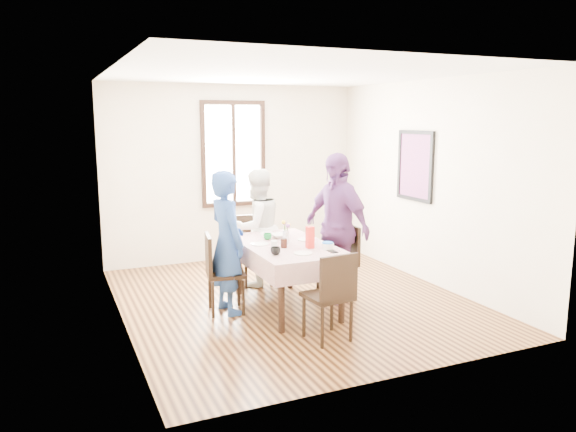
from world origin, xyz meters
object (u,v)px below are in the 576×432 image
object	(u,v)px
dining_table	(286,276)
chair_near	(328,296)
chair_far	(255,251)
person_right	(336,227)
chair_left	(226,273)
person_far	(256,227)
chair_right	(337,263)
person_left	(227,242)

from	to	relation	value
dining_table	chair_near	xyz separation A→B (m)	(-0.00, -1.03, 0.08)
chair_far	person_right	size ratio (longest dim) A/B	0.51
chair_left	chair_far	distance (m)	1.13
person_far	chair_near	bearing A→B (deg)	74.54
chair_right	chair_near	world-z (taller)	same
chair_near	person_far	size ratio (longest dim) A/B	0.59
chair_far	person_right	bearing A→B (deg)	130.93
dining_table	chair_right	bearing A→B (deg)	3.89
chair_right	chair_left	bearing A→B (deg)	86.84
chair_right	dining_table	bearing A→B (deg)	94.63
person_left	person_far	xyz separation A→B (m)	(0.67, 0.87, -0.04)
chair_left	person_far	xyz separation A→B (m)	(0.69, 0.87, 0.32)
person_right	chair_left	bearing A→B (deg)	-107.43
chair_far	person_far	size ratio (longest dim) A/B	0.59
chair_far	person_far	world-z (taller)	person_far
chair_far	chair_near	bearing A→B (deg)	96.68
person_left	person_far	distance (m)	1.10
chair_near	person_far	xyz separation A→B (m)	(0.00, 2.05, 0.32)
dining_table	chair_left	xyz separation A→B (m)	(-0.69, 0.14, 0.08)
chair_near	person_far	distance (m)	2.07
dining_table	chair_left	world-z (taller)	chair_left
dining_table	person_left	distance (m)	0.81
dining_table	person_right	distance (m)	0.85
person_left	person_right	world-z (taller)	person_right
person_left	chair_near	bearing A→B (deg)	-157.82
chair_left	chair_far	world-z (taller)	same
person_far	person_right	distance (m)	1.18
chair_right	person_right	bearing A→B (deg)	90.73
chair_right	chair_far	distance (m)	1.20
chair_left	person_right	bearing A→B (deg)	95.91
chair_left	chair_far	size ratio (longest dim) A/B	1.00
dining_table	person_far	xyz separation A→B (m)	(-0.00, 1.01, 0.40)
dining_table	person_far	world-z (taller)	person_far
person_far	person_right	world-z (taller)	person_right
chair_far	person_far	xyz separation A→B (m)	(0.00, -0.02, 0.32)
chair_left	person_right	size ratio (longest dim) A/B	0.51
dining_table	chair_near	size ratio (longest dim) A/B	1.65
chair_left	chair_right	size ratio (longest dim) A/B	1.00
chair_right	person_left	world-z (taller)	person_left
dining_table	chair_right	xyz separation A→B (m)	(0.69, 0.05, 0.08)
dining_table	person_right	size ratio (longest dim) A/B	0.84
chair_far	person_right	distance (m)	1.27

